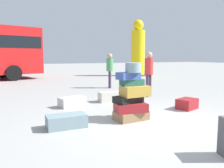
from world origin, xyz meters
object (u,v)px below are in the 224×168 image
object	(u,v)px
suitcase_tower	(131,97)
suitcase_cream_behind_tower	(111,97)
person_bearded_onlooker	(110,68)
person_passerby_in_red	(149,70)
suitcase_cream_left_side	(72,102)
suitcase_maroon_white_trunk	(187,104)
suitcase_slate_foreground_near	(66,121)
yellow_dummy_statue	(138,51)

from	to	relation	value
suitcase_tower	suitcase_cream_behind_tower	size ratio (longest dim) A/B	1.67
person_bearded_onlooker	person_passerby_in_red	bearing A→B (deg)	29.69
suitcase_cream_left_side	suitcase_maroon_white_trunk	size ratio (longest dim) A/B	1.30
suitcase_slate_foreground_near	person_bearded_onlooker	xyz separation A→B (m)	(3.14, 4.84, 0.78)
suitcase_maroon_white_trunk	yellow_dummy_statue	distance (m)	10.74
suitcase_maroon_white_trunk	suitcase_cream_behind_tower	xyz separation A→B (m)	(-1.43, 1.80, 0.01)
suitcase_slate_foreground_near	suitcase_maroon_white_trunk	world-z (taller)	suitcase_maroon_white_trunk
suitcase_maroon_white_trunk	yellow_dummy_statue	bearing A→B (deg)	46.81
person_passerby_in_red	suitcase_tower	bearing A→B (deg)	15.70
suitcase_cream_left_side	suitcase_cream_behind_tower	bearing A→B (deg)	-7.05
suitcase_cream_left_side	suitcase_cream_behind_tower	world-z (taller)	suitcase_cream_behind_tower
suitcase_slate_foreground_near	person_passerby_in_red	xyz separation A→B (m)	(3.47, 2.26, 0.81)
suitcase_tower	yellow_dummy_statue	xyz separation A→B (m)	(6.22, 9.94, 1.27)
suitcase_tower	person_bearded_onlooker	world-z (taller)	person_bearded_onlooker
suitcase_cream_left_side	person_passerby_in_red	distance (m)	3.02
suitcase_cream_behind_tower	person_passerby_in_red	xyz separation A→B (m)	(1.57, 0.24, 0.78)
suitcase_tower	suitcase_slate_foreground_near	bearing A→B (deg)	178.35
suitcase_maroon_white_trunk	person_passerby_in_red	size ratio (longest dim) A/B	0.36
person_bearded_onlooker	person_passerby_in_red	world-z (taller)	person_passerby_in_red
person_bearded_onlooker	yellow_dummy_statue	xyz separation A→B (m)	(4.53, 5.06, 0.87)
yellow_dummy_statue	person_bearded_onlooker	bearing A→B (deg)	-131.87
yellow_dummy_statue	suitcase_slate_foreground_near	bearing A→B (deg)	-127.79
suitcase_slate_foreground_near	suitcase_cream_behind_tower	bearing A→B (deg)	46.86
person_bearded_onlooker	suitcase_maroon_white_trunk	bearing A→B (deg)	24.71
suitcase_slate_foreground_near	suitcase_maroon_white_trunk	size ratio (longest dim) A/B	1.37
suitcase_slate_foreground_near	person_passerby_in_red	size ratio (longest dim) A/B	0.49
suitcase_cream_behind_tower	yellow_dummy_statue	world-z (taller)	yellow_dummy_statue
person_bearded_onlooker	suitcase_cream_left_side	bearing A→B (deg)	-17.70
suitcase_maroon_white_trunk	suitcase_cream_behind_tower	distance (m)	2.30
yellow_dummy_statue	suitcase_cream_left_side	bearing A→B (deg)	-131.19
suitcase_tower	suitcase_cream_left_side	size ratio (longest dim) A/B	1.74
suitcase_cream_behind_tower	person_passerby_in_red	world-z (taller)	person_passerby_in_red
person_bearded_onlooker	yellow_dummy_statue	size ratio (longest dim) A/B	0.38
suitcase_slate_foreground_near	suitcase_tower	bearing A→B (deg)	-1.47
suitcase_slate_foreground_near	suitcase_maroon_white_trunk	xyz separation A→B (m)	(3.33, 0.22, 0.01)
suitcase_cream_behind_tower	suitcase_tower	bearing A→B (deg)	-100.84
suitcase_cream_behind_tower	person_passerby_in_red	bearing A→B (deg)	10.13
person_passerby_in_red	suitcase_slate_foreground_near	bearing A→B (deg)	-0.06
suitcase_tower	suitcase_slate_foreground_near	xyz separation A→B (m)	(-1.46, 0.04, -0.39)
suitcase_tower	suitcase_cream_behind_tower	bearing A→B (deg)	77.83
suitcase_tower	person_passerby_in_red	bearing A→B (deg)	48.82
suitcase_maroon_white_trunk	suitcase_tower	bearing A→B (deg)	168.78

